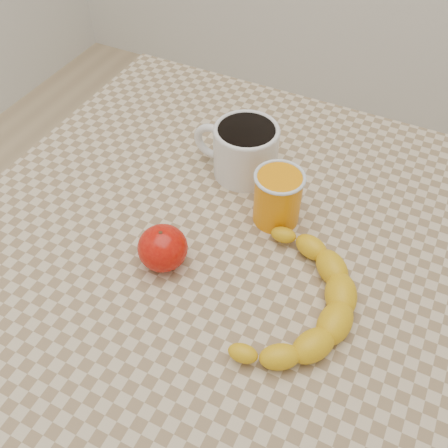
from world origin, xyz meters
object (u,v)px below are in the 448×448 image
at_px(table, 224,267).
at_px(banana, 294,299).
at_px(orange_juice_glass, 278,197).
at_px(coffee_mug, 244,148).
at_px(apple, 163,248).

distance_m(table, banana, 0.19).
bearing_deg(table, orange_juice_glass, 47.36).
distance_m(coffee_mug, banana, 0.28).
bearing_deg(orange_juice_glass, apple, -126.00).
distance_m(table, apple, 0.16).
bearing_deg(orange_juice_glass, table, -132.64).
distance_m(apple, banana, 0.19).
height_order(coffee_mug, apple, coffee_mug).
xyz_separation_m(table, apple, (-0.05, -0.09, 0.12)).
bearing_deg(table, apple, -120.42).
bearing_deg(coffee_mug, orange_juice_glass, -40.44).
relative_size(orange_juice_glass, apple, 1.12).
height_order(apple, banana, apple).
bearing_deg(apple, coffee_mug, 85.14).
relative_size(coffee_mug, orange_juice_glass, 1.68).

